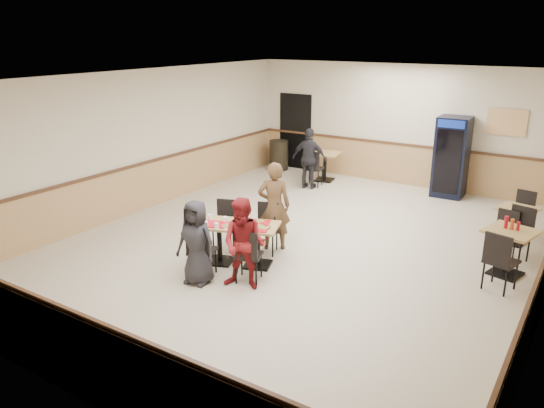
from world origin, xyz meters
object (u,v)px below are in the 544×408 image
Objects in this scene: main_table at (238,238)px; side_table_far at (516,220)px; lone_diner at (309,159)px; diner_man_opposite at (274,206)px; diner_woman_left at (196,242)px; back_table at (325,162)px; pepsi_cooler at (451,157)px; trash_bin at (279,155)px; diner_woman_right at (244,244)px; side_table_near at (509,245)px.

main_table is 5.12m from side_table_far.
diner_man_opposite is at bearing 102.03° from lone_diner.
back_table is at bearing 92.97° from diner_woman_left.
lone_diner is at bearing -104.32° from diner_man_opposite.
lone_diner reaches higher than back_table.
main_table is 1.81× the size of back_table.
main_table is 4.79m from lone_diner.
pepsi_cooler is (-1.85, 2.37, 0.49)m from side_table_far.
diner_woman_left is 1.60× the size of trash_bin.
diner_woman_right is 1.70× the size of trash_bin.
lone_diner reaches higher than main_table.
diner_woman_left is 5.86m from side_table_far.
side_table_near is at bearing 24.36° from diner_woman_right.
side_table_near is 1.15× the size of side_table_far.
lone_diner is 0.80× the size of pepsi_cooler.
diner_woman_left is 0.71× the size of pepsi_cooler.
trash_bin is (-3.44, 6.47, -0.29)m from diner_woman_right.
lone_diner reaches higher than side_table_far.
diner_man_opposite reaches higher than diner_woman_left.
side_table_near is (3.73, 1.09, -0.29)m from diner_man_opposite.
pepsi_cooler is at bearing 127.95° from side_table_far.
back_table is at bearing 91.91° from diner_woman_right.
diner_woman_right is at bearing -103.10° from pepsi_cooler.
diner_woman_left is 7.27m from trash_bin.
trash_bin is (-1.64, 1.20, -0.34)m from lone_diner.
side_table_near is (5.08, -2.64, -0.25)m from lone_diner.
main_table is at bearing -63.91° from trash_bin.
diner_woman_left is (-0.13, -0.90, 0.19)m from main_table.
diner_woman_right is 6.39m from back_table.
diner_woman_right is (0.71, 0.26, 0.04)m from diner_woman_left.
pepsi_cooler reaches higher than trash_bin.
side_table_far is 0.40× the size of pepsi_cooler.
lone_diner is at bearing -159.97° from pepsi_cooler.
diner_woman_right reaches higher than side_table_far.
diner_man_opposite is (0.13, 0.90, 0.32)m from main_table.
diner_man_opposite is at bearing 91.98° from diner_woman_right.
diner_man_opposite reaches higher than side_table_near.
diner_man_opposite is 1.84× the size of side_table_near.
trash_bin is (-2.73, 6.73, -0.25)m from diner_woman_left.
diner_man_opposite is 1.96× the size of back_table.
side_table_far is (3.60, 2.60, -0.34)m from diner_man_opposite.
diner_woman_left is 1.64× the size of back_table.
side_table_near reaches higher than main_table.
pepsi_cooler is (2.01, 6.77, 0.28)m from diner_woman_left.
side_table_far is (3.73, 3.50, -0.02)m from main_table.
diner_man_opposite is at bearing -58.80° from trash_bin.
main_table is 6.18m from pepsi_cooler.
side_table_near is at bearing -64.83° from pepsi_cooler.
lone_diner is 1.74× the size of side_table_near.
diner_man_opposite is 3.90m from side_table_near.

